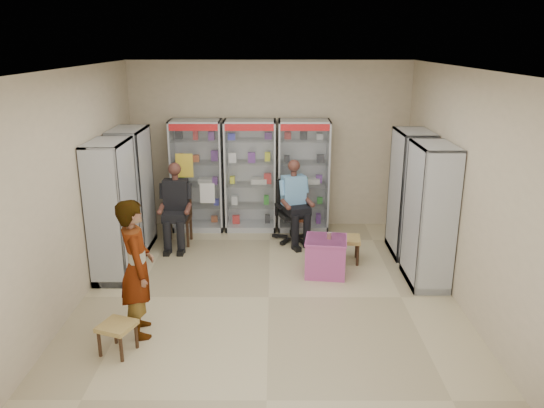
{
  "coord_description": "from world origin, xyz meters",
  "views": [
    {
      "loc": [
        0.07,
        -6.47,
        3.33
      ],
      "look_at": [
        0.04,
        0.7,
        1.1
      ],
      "focal_mm": 35.0,
      "sensor_mm": 36.0,
      "label": 1
    }
  ],
  "objects_px": {
    "cabinet_left_far": "(132,190)",
    "office_chair": "(293,211)",
    "cabinet_right_near": "(430,216)",
    "cabinet_back_mid": "(250,176)",
    "wooden_chair": "(178,217)",
    "woven_stool_a": "(347,249)",
    "woven_stool_b": "(118,338)",
    "seated_shopkeeper": "(293,204)",
    "cabinet_left_near": "(113,211)",
    "cabinet_back_left": "(197,176)",
    "pink_trunk": "(326,256)",
    "cabinet_back_right": "(303,176)",
    "cabinet_right_far": "(410,194)",
    "standing_man": "(137,268)"
  },
  "relations": [
    {
      "from": "cabinet_left_far",
      "to": "office_chair",
      "type": "relative_size",
      "value": 1.89
    },
    {
      "from": "cabinet_right_near",
      "to": "cabinet_left_far",
      "type": "xyz_separation_m",
      "value": [
        -4.46,
        1.3,
        0.0
      ]
    },
    {
      "from": "cabinet_back_mid",
      "to": "wooden_chair",
      "type": "bearing_deg",
      "value": -148.69
    },
    {
      "from": "cabinet_back_mid",
      "to": "woven_stool_a",
      "type": "bearing_deg",
      "value": -43.77
    },
    {
      "from": "woven_stool_a",
      "to": "woven_stool_b",
      "type": "height_order",
      "value": "woven_stool_a"
    },
    {
      "from": "wooden_chair",
      "to": "seated_shopkeeper",
      "type": "relative_size",
      "value": 0.7
    },
    {
      "from": "cabinet_back_mid",
      "to": "cabinet_left_near",
      "type": "xyz_separation_m",
      "value": [
        -1.88,
        -2.03,
        0.0
      ]
    },
    {
      "from": "office_chair",
      "to": "woven_stool_b",
      "type": "bearing_deg",
      "value": -140.7
    },
    {
      "from": "wooden_chair",
      "to": "office_chair",
      "type": "bearing_deg",
      "value": 4.88
    },
    {
      "from": "seated_shopkeeper",
      "to": "woven_stool_a",
      "type": "height_order",
      "value": "seated_shopkeeper"
    },
    {
      "from": "cabinet_left_far",
      "to": "wooden_chair",
      "type": "xyz_separation_m",
      "value": [
        0.68,
        0.2,
        -0.53
      ]
    },
    {
      "from": "cabinet_left_near",
      "to": "woven_stool_a",
      "type": "bearing_deg",
      "value": 98.77
    },
    {
      "from": "cabinet_back_left",
      "to": "office_chair",
      "type": "bearing_deg",
      "value": -18.39
    },
    {
      "from": "woven_stool_b",
      "to": "cabinet_left_far",
      "type": "bearing_deg",
      "value": 100.43
    },
    {
      "from": "cabinet_left_far",
      "to": "cabinet_back_mid",
      "type": "bearing_deg",
      "value": 116.32
    },
    {
      "from": "cabinet_left_near",
      "to": "pink_trunk",
      "type": "bearing_deg",
      "value": 91.06
    },
    {
      "from": "cabinet_back_left",
      "to": "cabinet_left_near",
      "type": "distance_m",
      "value": 2.23
    },
    {
      "from": "cabinet_back_mid",
      "to": "woven_stool_a",
      "type": "xyz_separation_m",
      "value": [
        1.56,
        -1.5,
        -0.8
      ]
    },
    {
      "from": "seated_shopkeeper",
      "to": "woven_stool_b",
      "type": "relative_size",
      "value": 3.82
    },
    {
      "from": "cabinet_back_right",
      "to": "cabinet_left_near",
      "type": "distance_m",
      "value": 3.48
    },
    {
      "from": "cabinet_back_mid",
      "to": "wooden_chair",
      "type": "distance_m",
      "value": 1.5
    },
    {
      "from": "cabinet_back_mid",
      "to": "cabinet_right_near",
      "type": "xyz_separation_m",
      "value": [
        2.58,
        -2.23,
        0.0
      ]
    },
    {
      "from": "cabinet_back_mid",
      "to": "woven_stool_a",
      "type": "height_order",
      "value": "cabinet_back_mid"
    },
    {
      "from": "cabinet_right_far",
      "to": "cabinet_right_near",
      "type": "xyz_separation_m",
      "value": [
        0.0,
        -1.1,
        0.0
      ]
    },
    {
      "from": "cabinet_left_near",
      "to": "seated_shopkeeper",
      "type": "bearing_deg",
      "value": 118.34
    },
    {
      "from": "cabinet_left_near",
      "to": "cabinet_back_left",
      "type": "bearing_deg",
      "value": 155.39
    },
    {
      "from": "cabinet_left_far",
      "to": "cabinet_left_near",
      "type": "height_order",
      "value": "same"
    },
    {
      "from": "wooden_chair",
      "to": "woven_stool_b",
      "type": "xyz_separation_m",
      "value": [
        -0.11,
        -3.32,
        -0.29
      ]
    },
    {
      "from": "woven_stool_a",
      "to": "cabinet_left_far",
      "type": "bearing_deg",
      "value": 170.62
    },
    {
      "from": "cabinet_left_near",
      "to": "standing_man",
      "type": "distance_m",
      "value": 1.76
    },
    {
      "from": "cabinet_back_right",
      "to": "pink_trunk",
      "type": "height_order",
      "value": "cabinet_back_right"
    },
    {
      "from": "cabinet_right_far",
      "to": "cabinet_right_near",
      "type": "distance_m",
      "value": 1.1
    },
    {
      "from": "office_chair",
      "to": "woven_stool_a",
      "type": "xyz_separation_m",
      "value": [
        0.82,
        -0.93,
        -0.33
      ]
    },
    {
      "from": "cabinet_back_right",
      "to": "woven_stool_b",
      "type": "xyz_separation_m",
      "value": [
        -2.26,
        -4.05,
        -0.82
      ]
    },
    {
      "from": "cabinet_back_mid",
      "to": "cabinet_left_far",
      "type": "bearing_deg",
      "value": -153.68
    },
    {
      "from": "wooden_chair",
      "to": "woven_stool_a",
      "type": "height_order",
      "value": "wooden_chair"
    },
    {
      "from": "cabinet_right_far",
      "to": "cabinet_back_right",
      "type": "bearing_deg",
      "value": 55.27
    },
    {
      "from": "wooden_chair",
      "to": "woven_stool_a",
      "type": "relative_size",
      "value": 2.38
    },
    {
      "from": "cabinet_back_right",
      "to": "woven_stool_a",
      "type": "distance_m",
      "value": 1.81
    },
    {
      "from": "cabinet_right_far",
      "to": "cabinet_left_near",
      "type": "distance_m",
      "value": 4.55
    },
    {
      "from": "office_chair",
      "to": "wooden_chair",
      "type": "bearing_deg",
      "value": 164.64
    },
    {
      "from": "cabinet_back_right",
      "to": "woven_stool_b",
      "type": "relative_size",
      "value": 5.68
    },
    {
      "from": "wooden_chair",
      "to": "standing_man",
      "type": "relative_size",
      "value": 0.57
    },
    {
      "from": "cabinet_right_near",
      "to": "wooden_chair",
      "type": "distance_m",
      "value": 4.1
    },
    {
      "from": "seated_shopkeeper",
      "to": "woven_stool_a",
      "type": "relative_size",
      "value": 3.4
    },
    {
      "from": "cabinet_back_left",
      "to": "cabinet_left_near",
      "type": "xyz_separation_m",
      "value": [
        -0.93,
        -2.03,
        0.0
      ]
    },
    {
      "from": "cabinet_back_left",
      "to": "pink_trunk",
      "type": "distance_m",
      "value": 3.0
    },
    {
      "from": "cabinet_back_left",
      "to": "seated_shopkeeper",
      "type": "bearing_deg",
      "value": -19.9
    },
    {
      "from": "cabinet_left_far",
      "to": "cabinet_left_near",
      "type": "relative_size",
      "value": 1.0
    },
    {
      "from": "cabinet_back_mid",
      "to": "cabinet_right_near",
      "type": "relative_size",
      "value": 1.0
    }
  ]
}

